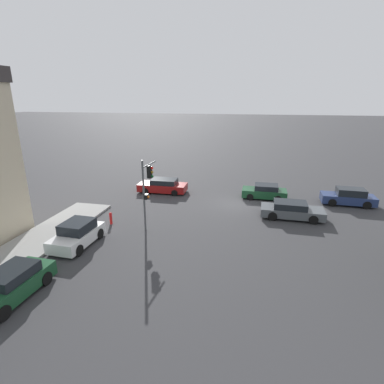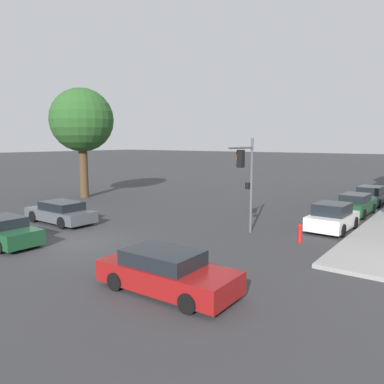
# 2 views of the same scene
# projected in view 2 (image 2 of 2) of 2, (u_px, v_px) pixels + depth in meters

# --- Properties ---
(ground_plane) EXTENTS (300.00, 300.00, 0.00)m
(ground_plane) POSITION_uv_depth(u_px,v_px,m) (77.00, 243.00, 18.16)
(ground_plane) COLOR #333335
(street_tree) EXTENTS (5.42, 5.42, 9.43)m
(street_tree) POSITION_uv_depth(u_px,v_px,m) (82.00, 121.00, 32.13)
(street_tree) COLOR #4C3823
(street_tree) RESTS_ON ground_plane
(traffic_signal) EXTENTS (0.49, 2.35, 5.07)m
(traffic_signal) POSITION_uv_depth(u_px,v_px,m) (246.00, 172.00, 19.43)
(traffic_signal) COLOR #515456
(traffic_signal) RESTS_ON ground_plane
(crossing_car_0) EXTENTS (4.79, 2.05, 1.31)m
(crossing_car_0) POSITION_uv_depth(u_px,v_px,m) (61.00, 212.00, 22.53)
(crossing_car_0) COLOR #4C5156
(crossing_car_0) RESTS_ON ground_plane
(crossing_car_1) EXTENTS (4.77, 2.10, 1.37)m
(crossing_car_1) POSITION_uv_depth(u_px,v_px,m) (166.00, 272.00, 12.21)
(crossing_car_1) COLOR maroon
(crossing_car_1) RESTS_ON ground_plane
(crossing_car_3) EXTENTS (4.06, 1.92, 1.33)m
(crossing_car_3) POSITION_uv_depth(u_px,v_px,m) (4.00, 231.00, 17.77)
(crossing_car_3) COLOR #194728
(crossing_car_3) RESTS_ON ground_plane
(parked_car_0) EXTENTS (2.08, 3.86, 1.55)m
(parked_car_0) POSITION_uv_depth(u_px,v_px,m) (332.00, 218.00, 20.56)
(parked_car_0) COLOR silver
(parked_car_0) RESTS_ON ground_plane
(parked_car_1) EXTENTS (1.95, 4.27, 1.44)m
(parked_car_1) POSITION_uv_depth(u_px,v_px,m) (355.00, 205.00, 24.96)
(parked_car_1) COLOR #194728
(parked_car_1) RESTS_ON ground_plane
(parked_car_2) EXTENTS (2.01, 4.34, 1.43)m
(parked_car_2) POSITION_uv_depth(u_px,v_px,m) (371.00, 196.00, 29.27)
(parked_car_2) COLOR #4C5156
(parked_car_2) RESTS_ON ground_plane
(fire_hydrant) EXTENTS (0.22, 0.22, 0.92)m
(fire_hydrant) POSITION_uv_depth(u_px,v_px,m) (300.00, 233.00, 18.11)
(fire_hydrant) COLOR red
(fire_hydrant) RESTS_ON ground_plane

